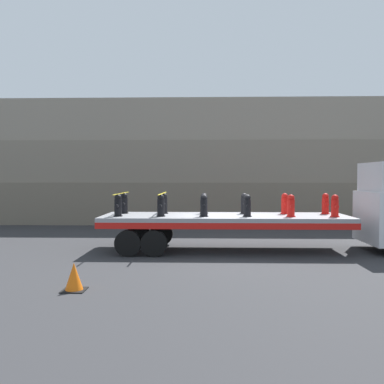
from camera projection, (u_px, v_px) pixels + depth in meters
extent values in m
plane|color=#2D2D30|center=(225.00, 251.00, 14.63)|extent=(120.00, 120.00, 0.00)
cube|color=#706656|center=(217.00, 203.00, 23.43)|extent=(60.00, 3.00, 2.22)
cube|color=gray|center=(217.00, 162.00, 23.50)|extent=(60.00, 3.00, 2.22)
cube|color=gray|center=(217.00, 122.00, 23.58)|extent=(60.00, 3.00, 2.22)
cube|color=gray|center=(225.00, 217.00, 14.59)|extent=(8.31, 2.50, 0.14)
cube|color=red|center=(226.00, 226.00, 13.39)|extent=(8.31, 0.08, 0.20)
cube|color=red|center=(223.00, 219.00, 15.81)|extent=(8.31, 0.08, 0.20)
cylinder|color=black|center=(154.00, 243.00, 13.54)|extent=(0.84, 0.30, 0.84)
cylinder|color=black|center=(162.00, 234.00, 15.84)|extent=(0.84, 0.30, 0.84)
cylinder|color=black|center=(128.00, 243.00, 13.56)|extent=(0.84, 0.30, 0.84)
cylinder|color=black|center=(139.00, 233.00, 15.86)|extent=(0.84, 0.30, 0.84)
cylinder|color=black|center=(118.00, 216.00, 14.15)|extent=(0.30, 0.30, 0.03)
cylinder|color=black|center=(118.00, 208.00, 14.14)|extent=(0.24, 0.24, 0.57)
sphere|color=black|center=(118.00, 198.00, 14.13)|extent=(0.23, 0.23, 0.23)
cylinder|color=black|center=(117.00, 206.00, 13.94)|extent=(0.11, 0.15, 0.11)
cylinder|color=black|center=(119.00, 205.00, 14.33)|extent=(0.11, 0.15, 0.11)
cylinder|color=black|center=(124.00, 213.00, 15.25)|extent=(0.30, 0.30, 0.03)
cylinder|color=black|center=(124.00, 206.00, 15.24)|extent=(0.24, 0.24, 0.57)
sphere|color=black|center=(124.00, 196.00, 15.23)|extent=(0.23, 0.23, 0.23)
cylinder|color=black|center=(123.00, 204.00, 15.04)|extent=(0.11, 0.15, 0.11)
cylinder|color=black|center=(125.00, 203.00, 15.43)|extent=(0.11, 0.15, 0.11)
cylinder|color=black|center=(161.00, 216.00, 14.10)|extent=(0.30, 0.30, 0.03)
cylinder|color=black|center=(161.00, 208.00, 14.09)|extent=(0.24, 0.24, 0.57)
sphere|color=black|center=(161.00, 198.00, 14.08)|extent=(0.23, 0.23, 0.23)
cylinder|color=black|center=(160.00, 206.00, 13.89)|extent=(0.11, 0.15, 0.11)
cylinder|color=black|center=(161.00, 205.00, 14.29)|extent=(0.11, 0.15, 0.11)
cylinder|color=black|center=(164.00, 213.00, 15.20)|extent=(0.30, 0.30, 0.03)
cylinder|color=black|center=(164.00, 206.00, 15.19)|extent=(0.24, 0.24, 0.57)
sphere|color=black|center=(164.00, 196.00, 15.18)|extent=(0.23, 0.23, 0.23)
cylinder|color=black|center=(163.00, 204.00, 14.99)|extent=(0.11, 0.15, 0.11)
cylinder|color=black|center=(165.00, 203.00, 15.39)|extent=(0.11, 0.15, 0.11)
cylinder|color=black|center=(204.00, 216.00, 14.06)|extent=(0.30, 0.30, 0.03)
cylinder|color=black|center=(204.00, 208.00, 14.05)|extent=(0.24, 0.24, 0.57)
sphere|color=black|center=(204.00, 198.00, 14.04)|extent=(0.23, 0.23, 0.23)
cylinder|color=black|center=(204.00, 206.00, 13.85)|extent=(0.11, 0.15, 0.11)
cylinder|color=black|center=(204.00, 205.00, 14.24)|extent=(0.11, 0.15, 0.11)
cylinder|color=black|center=(204.00, 213.00, 15.16)|extent=(0.30, 0.30, 0.03)
cylinder|color=black|center=(204.00, 206.00, 15.15)|extent=(0.24, 0.24, 0.57)
sphere|color=black|center=(204.00, 196.00, 15.14)|extent=(0.23, 0.23, 0.23)
cylinder|color=black|center=(204.00, 204.00, 14.95)|extent=(0.11, 0.15, 0.11)
cylinder|color=black|center=(204.00, 203.00, 15.34)|extent=(0.11, 0.15, 0.11)
cylinder|color=black|center=(247.00, 216.00, 14.01)|extent=(0.30, 0.30, 0.03)
cylinder|color=black|center=(247.00, 208.00, 14.01)|extent=(0.24, 0.24, 0.57)
sphere|color=black|center=(247.00, 198.00, 13.99)|extent=(0.23, 0.23, 0.23)
cylinder|color=black|center=(248.00, 206.00, 13.81)|extent=(0.11, 0.15, 0.11)
cylinder|color=black|center=(247.00, 206.00, 14.20)|extent=(0.11, 0.15, 0.11)
cylinder|color=black|center=(244.00, 213.00, 15.11)|extent=(0.30, 0.30, 0.03)
cylinder|color=black|center=(244.00, 206.00, 15.11)|extent=(0.24, 0.24, 0.57)
sphere|color=black|center=(244.00, 196.00, 15.09)|extent=(0.23, 0.23, 0.23)
cylinder|color=black|center=(245.00, 204.00, 14.91)|extent=(0.11, 0.15, 0.11)
cylinder|color=black|center=(244.00, 204.00, 15.30)|extent=(0.11, 0.15, 0.11)
cylinder|color=red|center=(291.00, 216.00, 13.97)|extent=(0.30, 0.30, 0.03)
cylinder|color=red|center=(291.00, 208.00, 13.96)|extent=(0.24, 0.24, 0.57)
sphere|color=red|center=(291.00, 198.00, 13.95)|extent=(0.23, 0.23, 0.23)
cylinder|color=red|center=(292.00, 207.00, 13.76)|extent=(0.11, 0.15, 0.11)
cylinder|color=red|center=(290.00, 206.00, 14.16)|extent=(0.11, 0.15, 0.11)
cylinder|color=red|center=(285.00, 213.00, 15.07)|extent=(0.30, 0.30, 0.03)
cylinder|color=red|center=(285.00, 206.00, 15.06)|extent=(0.24, 0.24, 0.57)
sphere|color=red|center=(285.00, 196.00, 15.05)|extent=(0.23, 0.23, 0.23)
cylinder|color=red|center=(286.00, 204.00, 14.86)|extent=(0.11, 0.15, 0.11)
cylinder|color=red|center=(284.00, 204.00, 15.26)|extent=(0.11, 0.15, 0.11)
cylinder|color=red|center=(335.00, 216.00, 13.93)|extent=(0.30, 0.30, 0.03)
cylinder|color=red|center=(335.00, 208.00, 13.92)|extent=(0.24, 0.24, 0.57)
sphere|color=red|center=(335.00, 198.00, 13.90)|extent=(0.23, 0.23, 0.23)
cylinder|color=red|center=(337.00, 207.00, 13.72)|extent=(0.11, 0.15, 0.11)
cylinder|color=red|center=(333.00, 206.00, 14.11)|extent=(0.11, 0.15, 0.11)
cylinder|color=red|center=(325.00, 214.00, 15.03)|extent=(0.30, 0.30, 0.03)
cylinder|color=red|center=(325.00, 206.00, 15.02)|extent=(0.24, 0.24, 0.57)
sphere|color=red|center=(325.00, 196.00, 15.00)|extent=(0.23, 0.23, 0.23)
cylinder|color=red|center=(327.00, 204.00, 14.82)|extent=(0.11, 0.15, 0.11)
cylinder|color=red|center=(324.00, 204.00, 15.21)|extent=(0.11, 0.15, 0.11)
cube|color=yellow|center=(121.00, 193.00, 14.67)|extent=(0.05, 2.70, 0.01)
cube|color=yellow|center=(162.00, 193.00, 14.63)|extent=(0.05, 2.70, 0.01)
cube|color=black|center=(74.00, 290.00, 9.48)|extent=(0.51, 0.51, 0.03)
cone|color=orange|center=(74.00, 276.00, 9.47)|extent=(0.40, 0.40, 0.60)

